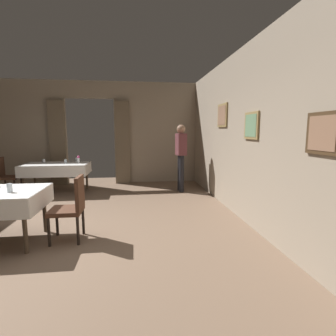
{
  "coord_description": "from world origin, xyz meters",
  "views": [
    {
      "loc": [
        1.26,
        -3.76,
        1.56
      ],
      "look_at": [
        1.78,
        0.2,
        0.99
      ],
      "focal_mm": 27.67,
      "sensor_mm": 36.0,
      "label": 1
    }
  ],
  "objects_px": {
    "chair_far_left": "(5,174)",
    "glass_far_c": "(44,161)",
    "glass_far_b": "(66,161)",
    "person_waiter_by_doorway": "(181,152)",
    "dining_table_far": "(56,167)",
    "glass_mid_b": "(10,188)",
    "chair_mid_right": "(72,205)",
    "glass_far_d": "(77,160)",
    "flower_vase_far": "(79,159)"
  },
  "relations": [
    {
      "from": "chair_far_left",
      "to": "glass_far_c",
      "type": "bearing_deg",
      "value": 25.12
    },
    {
      "from": "glass_far_b",
      "to": "chair_far_left",
      "type": "bearing_deg",
      "value": -174.96
    },
    {
      "from": "person_waiter_by_doorway",
      "to": "glass_far_b",
      "type": "bearing_deg",
      "value": 174.76
    },
    {
      "from": "dining_table_far",
      "to": "glass_far_c",
      "type": "relative_size",
      "value": 17.32
    },
    {
      "from": "dining_table_far",
      "to": "person_waiter_by_doorway",
      "type": "relative_size",
      "value": 0.91
    },
    {
      "from": "glass_mid_b",
      "to": "person_waiter_by_doorway",
      "type": "height_order",
      "value": "person_waiter_by_doorway"
    },
    {
      "from": "glass_far_c",
      "to": "chair_mid_right",
      "type": "bearing_deg",
      "value": -66.56
    },
    {
      "from": "person_waiter_by_doorway",
      "to": "glass_mid_b",
      "type": "bearing_deg",
      "value": -134.25
    },
    {
      "from": "chair_mid_right",
      "to": "chair_far_left",
      "type": "relative_size",
      "value": 1.0
    },
    {
      "from": "glass_far_c",
      "to": "glass_far_d",
      "type": "height_order",
      "value": "glass_far_d"
    },
    {
      "from": "dining_table_far",
      "to": "chair_mid_right",
      "type": "height_order",
      "value": "chair_mid_right"
    },
    {
      "from": "chair_far_left",
      "to": "person_waiter_by_doorway",
      "type": "xyz_separation_m",
      "value": [
        4.32,
        -0.14,
        0.51
      ]
    },
    {
      "from": "glass_far_b",
      "to": "person_waiter_by_doorway",
      "type": "bearing_deg",
      "value": -5.24
    },
    {
      "from": "glass_mid_b",
      "to": "person_waiter_by_doorway",
      "type": "distance_m",
      "value": 4.08
    },
    {
      "from": "chair_far_left",
      "to": "glass_far_d",
      "type": "distance_m",
      "value": 1.7
    },
    {
      "from": "flower_vase_far",
      "to": "chair_far_left",
      "type": "bearing_deg",
      "value": -176.98
    },
    {
      "from": "dining_table_far",
      "to": "glass_far_d",
      "type": "distance_m",
      "value": 0.55
    },
    {
      "from": "chair_mid_right",
      "to": "glass_mid_b",
      "type": "relative_size",
      "value": 7.92
    },
    {
      "from": "chair_mid_right",
      "to": "glass_mid_b",
      "type": "height_order",
      "value": "chair_mid_right"
    },
    {
      "from": "glass_far_d",
      "to": "person_waiter_by_doorway",
      "type": "bearing_deg",
      "value": -10.56
    },
    {
      "from": "dining_table_far",
      "to": "glass_far_c",
      "type": "distance_m",
      "value": 0.49
    },
    {
      "from": "glass_far_c",
      "to": "person_waiter_by_doorway",
      "type": "height_order",
      "value": "person_waiter_by_doorway"
    },
    {
      "from": "flower_vase_far",
      "to": "glass_far_c",
      "type": "height_order",
      "value": "flower_vase_far"
    },
    {
      "from": "glass_mid_b",
      "to": "glass_far_c",
      "type": "xyz_separation_m",
      "value": [
        -0.68,
        3.43,
        -0.01
      ]
    },
    {
      "from": "glass_far_d",
      "to": "chair_mid_right",
      "type": "bearing_deg",
      "value": -79.74
    },
    {
      "from": "chair_mid_right",
      "to": "glass_far_c",
      "type": "relative_size",
      "value": 10.24
    },
    {
      "from": "glass_far_c",
      "to": "glass_far_d",
      "type": "xyz_separation_m",
      "value": [
        0.84,
        -0.02,
        0.01
      ]
    },
    {
      "from": "glass_mid_b",
      "to": "person_waiter_by_doorway",
      "type": "xyz_separation_m",
      "value": [
        2.84,
        2.92,
        0.21
      ]
    },
    {
      "from": "chair_far_left",
      "to": "flower_vase_far",
      "type": "distance_m",
      "value": 1.76
    },
    {
      "from": "glass_mid_b",
      "to": "person_waiter_by_doorway",
      "type": "bearing_deg",
      "value": 45.75
    },
    {
      "from": "chair_far_left",
      "to": "flower_vase_far",
      "type": "xyz_separation_m",
      "value": [
        1.72,
        0.09,
        0.34
      ]
    },
    {
      "from": "chair_far_left",
      "to": "glass_far_d",
      "type": "relative_size",
      "value": 8.23
    },
    {
      "from": "glass_far_b",
      "to": "person_waiter_by_doorway",
      "type": "relative_size",
      "value": 0.06
    },
    {
      "from": "glass_far_c",
      "to": "glass_far_d",
      "type": "distance_m",
      "value": 0.84
    },
    {
      "from": "person_waiter_by_doorway",
      "to": "chair_mid_right",
      "type": "bearing_deg",
      "value": -126.52
    },
    {
      "from": "dining_table_far",
      "to": "glass_far_b",
      "type": "relative_size",
      "value": 15.0
    },
    {
      "from": "dining_table_far",
      "to": "person_waiter_by_doorway",
      "type": "xyz_separation_m",
      "value": [
        3.15,
        -0.25,
        0.36
      ]
    },
    {
      "from": "flower_vase_far",
      "to": "glass_far_b",
      "type": "xyz_separation_m",
      "value": [
        -0.33,
        0.03,
        -0.05
      ]
    },
    {
      "from": "glass_mid_b",
      "to": "flower_vase_far",
      "type": "height_order",
      "value": "flower_vase_far"
    },
    {
      "from": "dining_table_far",
      "to": "chair_far_left",
      "type": "height_order",
      "value": "chair_far_left"
    },
    {
      "from": "glass_far_b",
      "to": "glass_far_d",
      "type": "distance_m",
      "value": 0.33
    },
    {
      "from": "chair_mid_right",
      "to": "person_waiter_by_doorway",
      "type": "xyz_separation_m",
      "value": [
        2.08,
        2.81,
        0.51
      ]
    },
    {
      "from": "chair_far_left",
      "to": "glass_far_d",
      "type": "xyz_separation_m",
      "value": [
        1.63,
        0.36,
        0.29
      ]
    },
    {
      "from": "glass_mid_b",
      "to": "glass_far_c",
      "type": "height_order",
      "value": "glass_mid_b"
    },
    {
      "from": "glass_far_d",
      "to": "person_waiter_by_doorway",
      "type": "distance_m",
      "value": 2.74
    },
    {
      "from": "flower_vase_far",
      "to": "glass_far_d",
      "type": "height_order",
      "value": "flower_vase_far"
    },
    {
      "from": "glass_far_b",
      "to": "glass_far_d",
      "type": "height_order",
      "value": "glass_far_d"
    },
    {
      "from": "chair_far_left",
      "to": "dining_table_far",
      "type": "bearing_deg",
      "value": 4.92
    },
    {
      "from": "chair_far_left",
      "to": "glass_far_c",
      "type": "height_order",
      "value": "chair_far_left"
    },
    {
      "from": "chair_mid_right",
      "to": "glass_far_b",
      "type": "height_order",
      "value": "chair_mid_right"
    }
  ]
}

